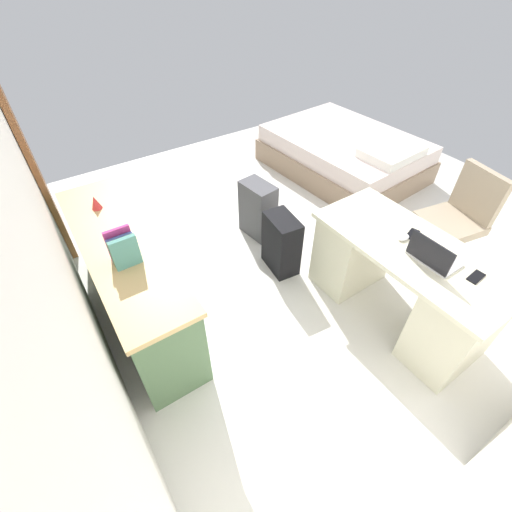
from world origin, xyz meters
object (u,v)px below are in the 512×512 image
object	(u,v)px
suitcase_spare_grey	(258,210)
figurine_small	(95,203)
laptop	(433,256)
cell_phone_near_laptop	(476,277)
office_chair	(453,225)
bed	(344,154)
credenza	(130,280)
suitcase_black	(281,244)
cell_phone_by_mouse	(413,234)
computer_mouse	(404,237)
desk	(400,280)

from	to	relation	value
suitcase_spare_grey	figurine_small	world-z (taller)	figurine_small
laptop	cell_phone_near_laptop	size ratio (longest dim) A/B	2.31
cell_phone_near_laptop	office_chair	bearing A→B (deg)	-58.63
laptop	cell_phone_near_laptop	bearing A→B (deg)	-154.82
bed	cell_phone_near_laptop	size ratio (longest dim) A/B	14.69
bed	laptop	xyz separation A→B (m)	(-2.13, 1.35, 0.54)
credenza	suitcase_black	xyz separation A→B (m)	(-0.20, -1.31, -0.11)
cell_phone_by_mouse	laptop	bearing A→B (deg)	134.65
office_chair	suitcase_spare_grey	xyz separation A→B (m)	(1.31, 1.25, -0.13)
laptop	suitcase_black	bearing A→B (deg)	19.94
computer_mouse	figurine_small	xyz separation A→B (m)	(1.54, 1.76, 0.08)
credenza	suitcase_black	bearing A→B (deg)	-98.70
credenza	cell_phone_near_laptop	distance (m)	2.44
suitcase_black	cell_phone_by_mouse	size ratio (longest dim) A/B	4.15
suitcase_spare_grey	laptop	xyz separation A→B (m)	(-1.66, -0.30, 0.49)
desk	office_chair	xyz separation A→B (m)	(0.18, -0.91, 0.03)
bed	suitcase_spare_grey	world-z (taller)	suitcase_spare_grey
desk	credenza	world-z (taller)	credenza
computer_mouse	cell_phone_near_laptop	size ratio (longest dim) A/B	0.74
bed	laptop	distance (m)	2.58
credenza	laptop	xyz separation A→B (m)	(-1.32, -1.72, 0.40)
cell_phone_near_laptop	figurine_small	size ratio (longest dim) A/B	1.24
suitcase_spare_grey	figurine_small	distance (m)	1.52
cell_phone_by_mouse	cell_phone_near_laptop	bearing A→B (deg)	160.91
desk	credenza	xyz separation A→B (m)	(1.15, 1.75, 0.01)
office_chair	cell_phone_near_laptop	distance (m)	1.07
office_chair	suitcase_black	size ratio (longest dim) A/B	1.67
computer_mouse	laptop	bearing A→B (deg)	170.98
laptop	credenza	bearing A→B (deg)	52.54
laptop	figurine_small	xyz separation A→B (m)	(1.80, 1.72, 0.05)
suitcase_spare_grey	computer_mouse	bearing A→B (deg)	-173.53
desk	cell_phone_by_mouse	distance (m)	0.38
desk	cell_phone_near_laptop	xyz separation A→B (m)	(-0.42, -0.09, 0.36)
office_chair	cell_phone_by_mouse	bearing A→B (deg)	96.19
suitcase_black	suitcase_spare_grey	bearing A→B (deg)	-4.18
office_chair	computer_mouse	xyz separation A→B (m)	(-0.08, 0.91, 0.33)
suitcase_spare_grey	desk	bearing A→B (deg)	-174.52
suitcase_black	laptop	distance (m)	1.29
desk	suitcase_spare_grey	size ratio (longest dim) A/B	2.47
suitcase_black	figurine_small	distance (m)	1.58
office_chair	laptop	world-z (taller)	laptop
desk	suitcase_spare_grey	bearing A→B (deg)	12.62
bed	laptop	world-z (taller)	laptop
figurine_small	desk	bearing A→B (deg)	-133.12
office_chair	cell_phone_by_mouse	distance (m)	0.88
office_chair	cell_phone_near_laptop	xyz separation A→B (m)	(-0.60, 0.82, 0.32)
desk	figurine_small	distance (m)	2.44
office_chair	figurine_small	bearing A→B (deg)	61.27
suitcase_spare_grey	cell_phone_near_laptop	size ratio (longest dim) A/B	4.31
computer_mouse	figurine_small	bearing A→B (deg)	47.77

